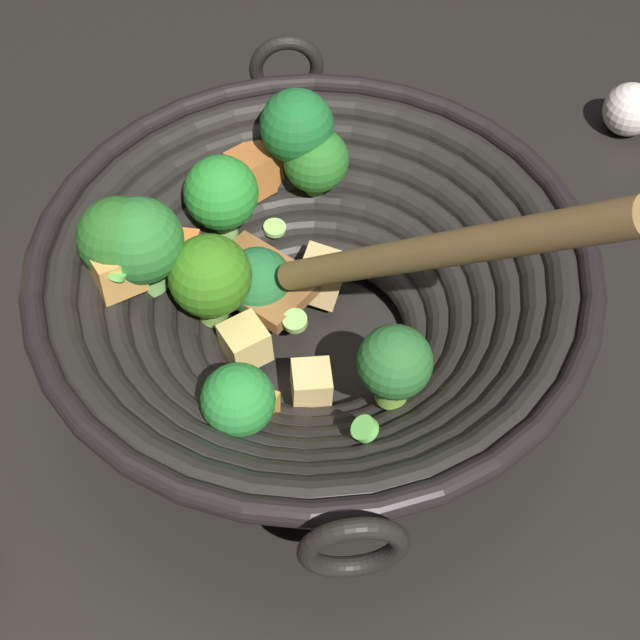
# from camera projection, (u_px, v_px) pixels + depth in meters

# --- Properties ---
(ground_plane) EXTENTS (4.00, 4.00, 0.00)m
(ground_plane) POSITION_uv_depth(u_px,v_px,m) (314.00, 350.00, 0.60)
(ground_plane) COLOR black
(wok) EXTENTS (0.36, 0.34, 0.24)m
(wok) POSITION_uv_depth(u_px,v_px,m) (306.00, 285.00, 0.55)
(wok) COLOR black
(wok) RESTS_ON ground
(garlic_bulb) EXTENTS (0.04, 0.04, 0.04)m
(garlic_bulb) POSITION_uv_depth(u_px,v_px,m) (630.00, 109.00, 0.72)
(garlic_bulb) COLOR silver
(garlic_bulb) RESTS_ON ground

